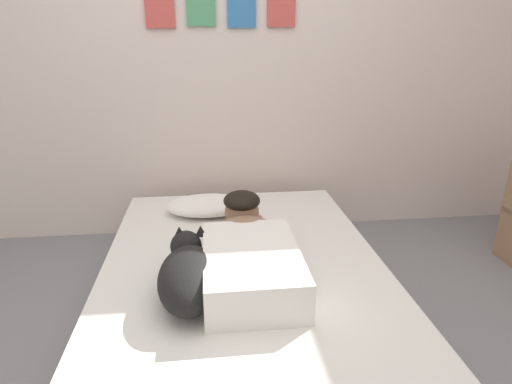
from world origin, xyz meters
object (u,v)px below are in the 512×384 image
at_px(coffee_cup, 255,223).
at_px(cell_phone, 269,295).
at_px(bed, 243,289).
at_px(pillow, 208,205).
at_px(person_lying, 248,250).
at_px(dog, 189,274).

bearing_deg(coffee_cup, cell_phone, -91.35).
relative_size(bed, coffee_cup, 16.07).
relative_size(pillow, person_lying, 0.57).
bearing_deg(cell_phone, coffee_cup, 88.65).
xyz_separation_m(dog, coffee_cup, (0.36, 0.65, -0.07)).
xyz_separation_m(person_lying, cell_phone, (0.07, -0.23, -0.10)).
relative_size(pillow, dog, 0.90).
bearing_deg(bed, dog, -132.06).
distance_m(dog, coffee_cup, 0.74).
relative_size(pillow, coffee_cup, 4.16).
distance_m(dog, cell_phone, 0.36).
relative_size(coffee_cup, cell_phone, 0.89).
xyz_separation_m(pillow, cell_phone, (0.25, -0.97, -0.05)).
bearing_deg(dog, coffee_cup, 61.22).
bearing_deg(pillow, cell_phone, -75.46).
bearing_deg(coffee_cup, person_lying, -99.93).
relative_size(bed, pillow, 3.86).
distance_m(bed, pillow, 0.69).
height_order(pillow, dog, dog).
bearing_deg(cell_phone, person_lying, 105.71).
height_order(dog, coffee_cup, dog).
bearing_deg(bed, person_lying, -80.83).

